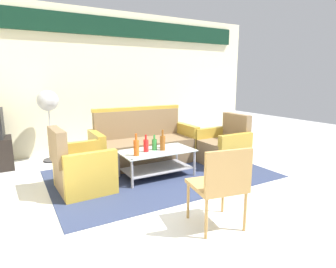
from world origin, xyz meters
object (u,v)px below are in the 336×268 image
(bottle_brown, at_px, (163,142))
(wicker_chair, at_px, (221,181))
(armchair_left, at_px, (81,169))
(armchair_right, at_px, (224,148))
(bottle_green, at_px, (154,144))
(bottle_orange, at_px, (136,147))
(couch, at_px, (144,145))
(pedestal_fan, at_px, (48,105))
(bottle_red, at_px, (146,145))
(cup, at_px, (163,145))
(coffee_table, at_px, (157,159))

(bottle_brown, bearing_deg, wicker_chair, -98.47)
(bottle_brown, distance_m, wicker_chair, 1.64)
(armchair_left, distance_m, bottle_brown, 1.22)
(armchair_right, height_order, wicker_chair, armchair_right)
(armchair_right, relative_size, bottle_brown, 2.74)
(bottle_green, bearing_deg, bottle_orange, -156.48)
(couch, height_order, bottle_brown, couch)
(bottle_green, distance_m, pedestal_fan, 2.11)
(bottle_green, bearing_deg, armchair_left, -179.07)
(bottle_red, height_order, bottle_orange, bottle_orange)
(couch, height_order, wicker_chair, couch)
(bottle_brown, distance_m, pedestal_fan, 2.22)
(armchair_right, xyz_separation_m, cup, (-1.15, 0.10, 0.17))
(armchair_left, distance_m, pedestal_fan, 1.80)
(bottle_red, relative_size, bottle_green, 1.10)
(bottle_brown, xyz_separation_m, cup, (0.07, 0.13, -0.07))
(coffee_table, distance_m, bottle_orange, 0.47)
(armchair_left, relative_size, bottle_green, 3.70)
(bottle_brown, relative_size, pedestal_fan, 0.24)
(bottle_orange, distance_m, wicker_chair, 1.55)
(armchair_left, distance_m, coffee_table, 1.11)
(bottle_orange, relative_size, bottle_green, 1.36)
(couch, relative_size, bottle_brown, 5.86)
(bottle_red, relative_size, cup, 2.54)
(couch, bearing_deg, bottle_red, 68.45)
(bottle_orange, relative_size, bottle_brown, 1.01)
(bottle_orange, bearing_deg, pedestal_fan, 116.32)
(bottle_red, bearing_deg, armchair_right, -0.19)
(armchair_left, bearing_deg, bottle_brown, 85.00)
(coffee_table, distance_m, cup, 0.27)
(coffee_table, relative_size, pedestal_fan, 0.87)
(armchair_left, relative_size, cup, 8.50)
(cup, distance_m, wicker_chair, 1.78)
(bottle_orange, bearing_deg, wicker_chair, -81.75)
(couch, distance_m, bottle_red, 0.81)
(pedestal_fan, bearing_deg, bottle_brown, -51.62)
(armchair_left, relative_size, bottle_brown, 2.74)
(bottle_red, bearing_deg, armchair_left, 179.09)
(armchair_left, distance_m, cup, 1.28)
(cup, bearing_deg, wicker_chair, -100.07)
(bottle_green, bearing_deg, cup, 18.93)
(bottle_red, relative_size, wicker_chair, 0.30)
(armchair_right, distance_m, bottle_red, 1.50)
(couch, xyz_separation_m, armchair_left, (-1.25, -0.71, -0.03))
(cup, bearing_deg, armchair_right, -4.74)
(armchair_right, distance_m, wicker_chair, 2.22)
(armchair_left, bearing_deg, bottle_green, 88.57)
(coffee_table, bearing_deg, armchair_right, 0.35)
(coffee_table, bearing_deg, bottle_red, 175.72)
(wicker_chair, bearing_deg, armchair_left, 130.03)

